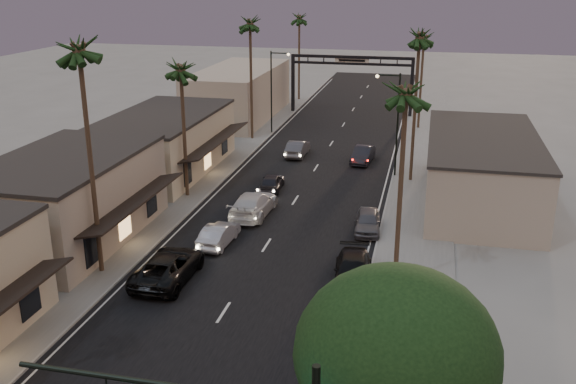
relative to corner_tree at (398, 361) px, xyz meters
The scene contains 27 objects.
ground 34.43m from the corner_tree, 106.23° to the left, with size 200.00×200.00×0.00m, color slate.
road 39.19m from the corner_tree, 104.16° to the left, with size 14.00×120.00×0.02m, color black.
sidewalk_left 48.78m from the corner_tree, 113.07° to the left, with size 5.00×92.00×0.12m, color slate.
sidewalk_right 44.94m from the corner_tree, 89.97° to the left, with size 5.00×92.00×0.12m, color slate.
storefront_mid 29.32m from the corner_tree, 140.47° to the left, with size 8.00×14.00×5.50m, color #A09380.
storefront_far 41.37m from the corner_tree, 123.05° to the left, with size 8.00×16.00×5.00m, color #BEB191.
storefront_dist 61.86m from the corner_tree, 111.33° to the left, with size 8.00×20.00×6.00m, color #A09380.
building_right 33.05m from the corner_tree, 82.09° to the left, with size 8.00×18.00×5.00m, color #A09380.
corner_tree is the anchor object (origin of this frame).
arch 63.26m from the corner_tree, 98.62° to the left, with size 15.20×0.40×7.27m.
streetlight_right 37.64m from the corner_tree, 93.89° to the left, with size 2.13×0.30×9.00m.
streetlight_left 53.15m from the corner_tree, 107.97° to the left, with size 2.13×0.30×9.00m.
palm_lb 24.36m from the corner_tree, 141.17° to the left, with size 3.20×3.20×15.20m.
palm_lc 34.09m from the corner_tree, 122.34° to the left, with size 3.20×3.20×12.20m.
palm_ld 51.28m from the corner_tree, 110.81° to the left, with size 3.20×3.20×14.20m.
palm_ra 17.45m from the corner_tree, 93.03° to the left, with size 3.20×3.20×13.20m.
palm_rb 37.12m from the corner_tree, 91.37° to the left, with size 3.20×3.20×14.20m.
palm_rc 56.74m from the corner_tree, 90.89° to the left, with size 3.20×3.20×12.20m.
palm_far 72.96m from the corner_tree, 104.14° to the left, with size 3.20×3.20×13.20m.
oncoming_pickup 20.63m from the corner_tree, 133.54° to the left, with size 2.80×6.08×1.69m, color black.
oncoming_silver 24.18m from the corner_tree, 122.13° to the left, with size 1.52×4.35×1.43m, color #929297.
oncoming_white 28.71m from the corner_tree, 114.69° to the left, with size 2.44×6.00×1.74m, color #BCBCBC.
oncoming_dgrey 34.15m from the corner_tree, 110.62° to the left, with size 1.61×4.01×1.37m, color black.
oncoming_grey_far 44.12m from the corner_tree, 105.85° to the left, with size 1.62×4.65×1.53m, color #454449.
curbside_black 17.55m from the corner_tree, 101.27° to the left, with size 2.14×5.27×1.53m, color black.
curbside_grey 25.21m from the corner_tree, 97.64° to the left, with size 1.72×4.28×1.46m, color #4C4B50.
curbside_far 41.99m from the corner_tree, 97.60° to the left, with size 1.59×4.56×1.50m, color black.
Camera 1 is at (9.90, -9.35, 16.99)m, focal length 40.00 mm.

